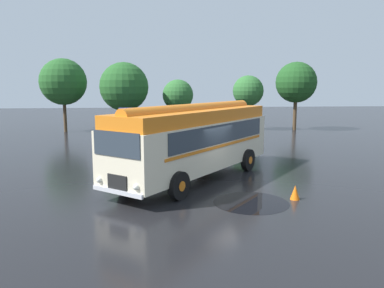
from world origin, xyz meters
TOP-DOWN VIEW (x-y plane):
  - ground_plane at (0.00, 0.00)m, footprint 120.00×120.00m
  - vintage_bus at (-0.52, 0.61)m, footprint 8.32×9.32m
  - car_near_left at (-1.05, 11.84)m, footprint 2.25×4.34m
  - car_mid_left at (1.68, 12.24)m, footprint 2.02×4.23m
  - box_van at (-4.05, 12.60)m, footprint 2.65×5.89m
  - tree_far_left at (-10.54, 19.77)m, footprint 4.28×4.28m
  - tree_left_of_centre at (-5.01, 18.63)m, footprint 4.44×4.44m
  - tree_centre at (0.00, 19.76)m, footprint 2.95×2.95m
  - tree_right_of_centre at (6.86, 19.52)m, footprint 2.96×2.96m
  - tree_far_right at (11.43, 18.98)m, footprint 3.91×3.91m
  - traffic_cone at (2.89, -3.00)m, footprint 0.36×0.36m
  - puddle_patch at (1.13, -3.20)m, footprint 2.80×2.80m

SIDE VIEW (x-z plane):
  - ground_plane at x=0.00m, z-range 0.00..0.00m
  - puddle_patch at x=1.13m, z-range 0.00..0.01m
  - traffic_cone at x=2.89m, z-range 0.00..0.55m
  - car_near_left at x=-1.05m, z-range 0.02..1.68m
  - car_mid_left at x=1.68m, z-range 0.02..1.68m
  - box_van at x=-4.05m, z-range 0.11..2.61m
  - vintage_bus at x=-0.52m, z-range 0.15..3.64m
  - tree_centre at x=0.00m, z-range 0.93..5.84m
  - tree_right_of_centre at x=6.86m, z-range 1.14..6.43m
  - tree_left_of_centre at x=-5.01m, z-range 1.03..7.46m
  - tree_far_right at x=11.43m, z-range 1.30..7.88m
  - tree_far_left at x=-10.54m, z-range 1.24..8.04m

